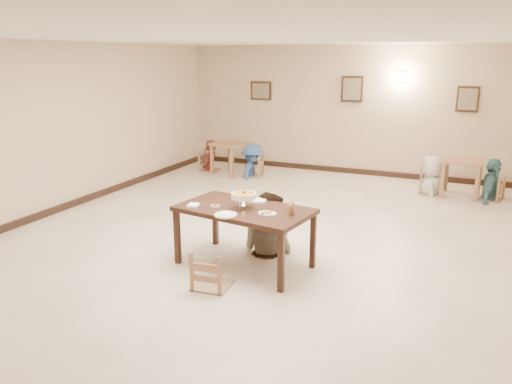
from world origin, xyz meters
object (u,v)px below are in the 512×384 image
at_px(drink_glass, 291,209).
at_px(bg_diner_b, 253,144).
at_px(curry_warmer, 244,196).
at_px(bg_diner_a, 209,140).
at_px(bg_table_left, 231,148).
at_px(main_table, 244,214).
at_px(chair_far, 272,220).
at_px(bg_diner_d, 495,159).
at_px(bg_diner_c, 434,156).
at_px(bg_chair_rl, 432,171).
at_px(bg_table_right, 462,166).
at_px(bg_chair_ll, 209,152).
at_px(bg_chair_rr, 492,178).
at_px(main_diner, 268,192).
at_px(chair_near, 212,251).
at_px(bg_chair_lr, 253,157).

height_order(drink_glass, bg_diner_b, bg_diner_b).
bearing_deg(bg_diner_b, curry_warmer, -167.49).
bearing_deg(bg_diner_a, bg_table_left, 78.50).
distance_m(main_table, drink_glass, 0.68).
bearing_deg(main_table, drink_glass, 6.82).
bearing_deg(chair_far, bg_diner_d, 47.09).
bearing_deg(bg_diner_d, bg_diner_c, 99.23).
relative_size(chair_far, bg_chair_rl, 0.91).
xyz_separation_m(chair_far, bg_table_right, (2.41, 4.20, 0.18)).
height_order(curry_warmer, bg_chair_rl, curry_warmer).
bearing_deg(bg_chair_ll, drink_glass, -149.14).
bearing_deg(bg_table_left, bg_diner_a, 175.31).
bearing_deg(bg_chair_ll, bg_chair_rr, -97.57).
distance_m(chair_far, bg_diner_a, 5.34).
relative_size(main_diner, bg_table_right, 2.21).
bearing_deg(bg_chair_rr, curry_warmer, -12.81).
height_order(main_diner, bg_chair_rr, main_diner).
relative_size(chair_near, bg_table_right, 1.16).
bearing_deg(bg_chair_rr, main_table, -12.96).
bearing_deg(bg_chair_ll, bg_chair_rl, -97.45).
relative_size(main_table, bg_chair_rl, 1.94).
height_order(chair_far, bg_chair_rr, bg_chair_rr).
height_order(main_table, curry_warmer, curry_warmer).
relative_size(bg_chair_ll, bg_diner_a, 0.62).
height_order(bg_chair_rl, bg_chair_rr, bg_chair_rl).
distance_m(chair_near, bg_diner_a, 6.44).
bearing_deg(curry_warmer, bg_chair_rr, 57.81).
height_order(bg_diner_c, bg_diner_d, bg_diner_d).
height_order(main_table, chair_near, chair_near).
relative_size(bg_table_left, bg_diner_b, 0.61).
bearing_deg(bg_chair_rl, curry_warmer, 153.27).
xyz_separation_m(main_diner, bg_chair_lr, (-2.11, 4.16, -0.42)).
xyz_separation_m(main_table, bg_chair_rl, (1.96, 4.88, -0.25)).
distance_m(bg_table_right, bg_chair_rr, 0.59).
distance_m(bg_chair_rr, bg_diner_d, 0.38).
height_order(chair_near, drink_glass, drink_glass).
distance_m(curry_warmer, bg_chair_rl, 5.30).
height_order(bg_chair_lr, bg_diner_d, bg_diner_d).
height_order(curry_warmer, bg_chair_lr, curry_warmer).
distance_m(bg_table_left, bg_diner_b, 0.62).
distance_m(drink_glass, bg_diner_b, 5.48).
height_order(bg_chair_rl, bg_diner_b, bg_diner_b).
bearing_deg(bg_table_left, main_table, -61.55).
distance_m(curry_warmer, bg_table_left, 5.52).
bearing_deg(bg_chair_ll, bg_diner_c, -97.45).
height_order(main_table, main_diner, main_diner).
bearing_deg(bg_diner_d, curry_warmer, 157.64).
xyz_separation_m(chair_far, bg_diner_d, (2.97, 4.16, 0.39)).
bearing_deg(bg_table_left, chair_near, -65.62).
xyz_separation_m(bg_table_left, bg_chair_rr, (5.69, 0.05, -0.18)).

